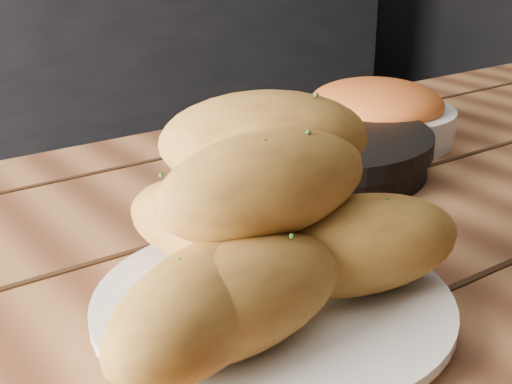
% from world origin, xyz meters
% --- Properties ---
extents(counter, '(2.80, 0.60, 0.90)m').
position_xyz_m(counter, '(0.00, 1.70, 0.45)').
color(counter, black).
rests_on(counter, ground).
extents(table, '(1.57, 0.81, 0.75)m').
position_xyz_m(table, '(-0.24, -0.27, 0.65)').
color(table, '#9B643A').
rests_on(table, ground).
extents(plate, '(0.25, 0.25, 0.02)m').
position_xyz_m(plate, '(-0.43, -0.33, 0.76)').
color(plate, white).
rests_on(plate, table).
extents(bread_rolls, '(0.30, 0.24, 0.14)m').
position_xyz_m(bread_rolls, '(-0.44, -0.33, 0.82)').
color(bread_rolls, '#BE8934').
rests_on(bread_rolls, plate).
extents(skillet, '(0.39, 0.26, 0.05)m').
position_xyz_m(skillet, '(-0.20, -0.10, 0.77)').
color(skillet, black).
rests_on(skillet, table).
extents(bowl, '(0.20, 0.20, 0.07)m').
position_xyz_m(bowl, '(-0.07, -0.06, 0.78)').
color(bowl, white).
rests_on(bowl, table).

